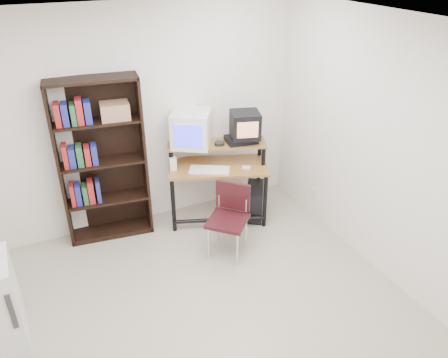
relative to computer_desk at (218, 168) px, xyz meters
name	(u,v)px	position (x,y,z in m)	size (l,w,h in m)	color
floor	(204,325)	(-0.87, -1.62, -0.69)	(4.00, 4.00, 0.01)	#B7AB98
ceiling	(196,32)	(-0.87, -1.62, 1.91)	(4.00, 4.00, 0.01)	white
back_wall	(134,122)	(-0.87, 0.38, 0.61)	(4.00, 0.01, 2.60)	white
right_wall	(396,158)	(1.13, -1.62, 0.61)	(0.01, 4.00, 2.60)	white
computer_desk	(218,168)	(0.00, 0.00, 0.00)	(1.31, 0.96, 0.98)	olive
crt_monitor	(191,129)	(-0.25, 0.19, 0.49)	(0.60, 0.60, 0.42)	white
vcr	(241,140)	(0.31, -0.01, 0.32)	(0.36, 0.26, 0.08)	black
crt_tv	(245,125)	(0.34, -0.04, 0.52)	(0.41, 0.40, 0.31)	black
cd_spindle	(219,144)	(0.04, 0.02, 0.31)	(0.12, 0.12, 0.05)	#26262B
keyboard	(209,170)	(-0.15, -0.10, 0.05)	(0.47, 0.21, 0.04)	white
mousepad	(247,170)	(0.27, -0.25, 0.04)	(0.22, 0.18, 0.01)	black
mouse	(246,168)	(0.27, -0.23, 0.06)	(0.10, 0.06, 0.03)	white
desk_speaker	(173,164)	(-0.53, 0.11, 0.12)	(0.08, 0.07, 0.17)	white
pc_tower	(255,201)	(0.43, -0.19, -0.48)	(0.20, 0.45, 0.42)	black
school_chair	(230,213)	(-0.17, -0.70, -0.19)	(0.58, 0.58, 0.81)	black
bookshelf	(102,159)	(-1.31, 0.24, 0.28)	(0.98, 0.43, 1.90)	black
wall_outlet	(313,194)	(1.12, -0.47, -0.39)	(0.02, 0.08, 0.12)	beige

